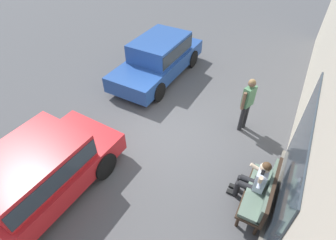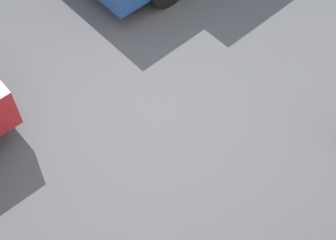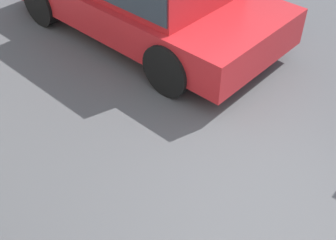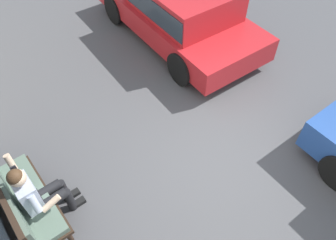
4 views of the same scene
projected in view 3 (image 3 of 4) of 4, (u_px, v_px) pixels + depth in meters
The scene contains 1 object.
ground_plane at pixel (284, 209), 4.02m from camera, with size 60.00×60.00×0.00m, color #4C4C4F.
Camera 3 is at (-0.71, 2.60, 3.30)m, focal length 45.00 mm.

